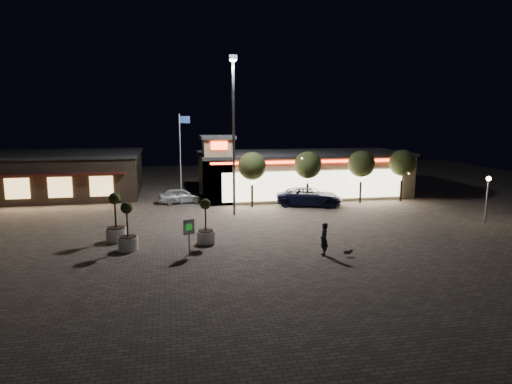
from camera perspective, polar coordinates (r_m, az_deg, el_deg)
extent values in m
plane|color=#6B6057|center=(28.55, -4.43, -6.51)|extent=(90.00, 90.00, 0.00)
cube|color=tan|center=(45.56, 5.81, 2.12)|extent=(20.00, 8.00, 4.00)
cube|color=#262628|center=(45.33, 5.86, 4.82)|extent=(20.40, 8.40, 0.30)
cube|color=#FEEEBE|center=(41.79, 7.39, 0.86)|extent=(17.00, 0.12, 2.60)
cube|color=red|center=(41.49, 7.46, 3.79)|extent=(19.00, 0.10, 0.18)
cube|color=tan|center=(41.10, -4.79, 2.59)|extent=(2.60, 2.60, 5.80)
cube|color=#262628|center=(40.83, -4.85, 6.84)|extent=(3.00, 3.00, 0.30)
cube|color=red|center=(39.53, -4.62, 5.81)|extent=(1.40, 0.10, 0.70)
cube|color=#382D23|center=(48.88, -23.80, 1.86)|extent=(16.00, 10.00, 4.00)
cube|color=#262628|center=(48.67, -23.97, 4.37)|extent=(16.40, 10.40, 0.30)
cube|color=#591E19|center=(43.58, -25.42, 1.95)|extent=(14.40, 0.80, 0.15)
cube|color=#FFCB72|center=(44.61, -27.68, 0.38)|extent=(2.00, 0.12, 1.80)
cube|color=#FFCB72|center=(43.72, -23.29, 0.54)|extent=(2.00, 0.12, 1.80)
cube|color=#FFCB72|center=(43.10, -18.75, 0.69)|extent=(2.00, 0.12, 1.80)
cylinder|color=gray|center=(35.66, -2.81, 6.54)|extent=(0.20, 0.20, 12.00)
cube|color=gray|center=(35.87, -2.89, 16.48)|extent=(0.60, 0.40, 0.35)
cube|color=white|center=(35.84, -2.89, 16.16)|extent=(0.45, 0.30, 0.08)
cylinder|color=white|center=(40.46, -9.42, 3.95)|extent=(0.10, 0.10, 8.00)
cube|color=navy|center=(40.29, -8.91, 8.93)|extent=(0.90, 0.04, 0.60)
cylinder|color=gray|center=(37.76, 26.89, -1.06)|extent=(0.12, 0.12, 3.20)
sphere|color=#FFE5B2|center=(37.51, 27.08, 1.50)|extent=(0.36, 0.36, 0.36)
cylinder|color=#332319|center=(39.51, -0.49, -0.50)|extent=(0.20, 0.20, 1.92)
sphere|color=#2D3819|center=(39.14, -0.50, 3.26)|extent=(2.42, 2.42, 2.42)
cylinder|color=#332319|center=(40.70, 6.45, -0.27)|extent=(0.20, 0.20, 1.92)
sphere|color=#2D3819|center=(40.33, 6.52, 3.39)|extent=(2.42, 2.42, 2.42)
cylinder|color=#332319|center=(42.45, 12.91, -0.04)|extent=(0.20, 0.20, 1.92)
sphere|color=#2D3819|center=(42.10, 13.04, 3.47)|extent=(2.42, 2.42, 2.42)
cylinder|color=#332319|center=(44.20, 17.66, 0.12)|extent=(0.20, 0.20, 1.92)
sphere|color=#2D3819|center=(43.86, 17.83, 3.49)|extent=(2.42, 2.42, 2.42)
imported|color=black|center=(40.41, 6.72, -0.58)|extent=(6.30, 4.43, 1.60)
imported|color=silver|center=(41.86, -9.37, -0.44)|extent=(4.24, 2.20, 1.38)
imported|color=black|center=(26.27, 8.49, -5.88)|extent=(0.51, 0.73, 1.90)
cube|color=#59514C|center=(26.56, 11.33, -7.37)|extent=(0.40, 0.19, 0.20)
sphere|color=#59514C|center=(26.60, 11.80, -7.18)|extent=(0.18, 0.18, 0.18)
cylinder|color=silver|center=(30.32, -17.05, -5.12)|extent=(1.27, 1.27, 0.85)
cylinder|color=black|center=(30.22, -17.10, -4.30)|extent=(1.10, 1.10, 0.06)
cylinder|color=#332319|center=(30.00, -17.19, -2.47)|extent=(0.11, 0.11, 1.91)
sphere|color=#2D3819|center=(29.83, -17.27, -0.78)|extent=(0.74, 0.74, 0.74)
cylinder|color=silver|center=(28.20, -15.69, -6.22)|extent=(1.18, 1.18, 0.79)
cylinder|color=black|center=(28.10, -15.72, -5.41)|extent=(1.02, 1.02, 0.06)
cylinder|color=#332319|center=(27.88, -15.81, -3.60)|extent=(0.10, 0.10, 1.77)
sphere|color=#2D3819|center=(27.70, -15.89, -1.92)|extent=(0.69, 0.69, 0.69)
cylinder|color=silver|center=(28.78, -6.28, -5.62)|extent=(1.15, 1.15, 0.76)
cylinder|color=black|center=(28.67, -6.30, -4.85)|extent=(0.99, 0.99, 0.06)
cylinder|color=#332319|center=(28.47, -6.33, -3.12)|extent=(0.10, 0.10, 1.72)
sphere|color=#2D3819|center=(28.30, -6.36, -1.52)|extent=(0.67, 0.67, 0.67)
cylinder|color=gray|center=(26.61, -8.34, -6.40)|extent=(0.08, 0.08, 1.25)
cube|color=white|center=(26.35, -8.39, -4.34)|extent=(0.65, 0.31, 0.88)
cube|color=#178A1B|center=(26.31, -8.39, -4.36)|extent=(0.34, 0.16, 0.36)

